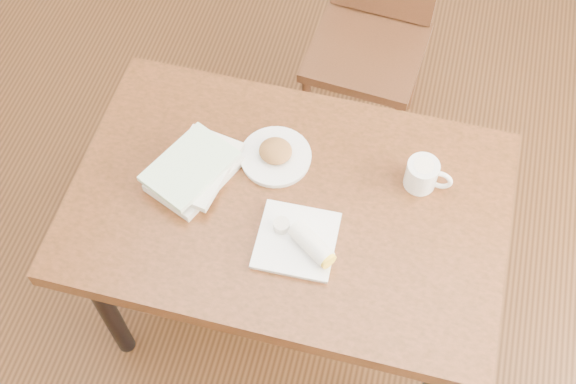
% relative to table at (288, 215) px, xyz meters
% --- Properties ---
extents(ground, '(4.00, 5.00, 0.01)m').
position_rel_table_xyz_m(ground, '(0.00, 0.00, -0.67)').
color(ground, '#472814').
rests_on(ground, ground).
extents(table, '(1.26, 0.81, 0.75)m').
position_rel_table_xyz_m(table, '(0.00, 0.00, 0.00)').
color(table, '#5E2B16').
rests_on(table, ground).
extents(chair_far, '(0.45, 0.45, 0.95)m').
position_rel_table_xyz_m(chair_far, '(0.09, 0.96, -0.12)').
color(chair_far, '#3F2012').
rests_on(chair_far, ground).
extents(plate_scone, '(0.21, 0.21, 0.07)m').
position_rel_table_xyz_m(plate_scone, '(-0.07, 0.13, 0.10)').
color(plate_scone, white).
rests_on(plate_scone, table).
extents(coffee_mug, '(0.14, 0.09, 0.09)m').
position_rel_table_xyz_m(coffee_mug, '(0.36, 0.15, 0.13)').
color(coffee_mug, white).
rests_on(coffee_mug, table).
extents(plate_burrito, '(0.23, 0.22, 0.07)m').
position_rel_table_xyz_m(plate_burrito, '(0.07, -0.13, 0.10)').
color(plate_burrito, white).
rests_on(plate_burrito, table).
extents(book_stack, '(0.27, 0.31, 0.07)m').
position_rel_table_xyz_m(book_stack, '(-0.28, 0.02, 0.12)').
color(book_stack, white).
rests_on(book_stack, table).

